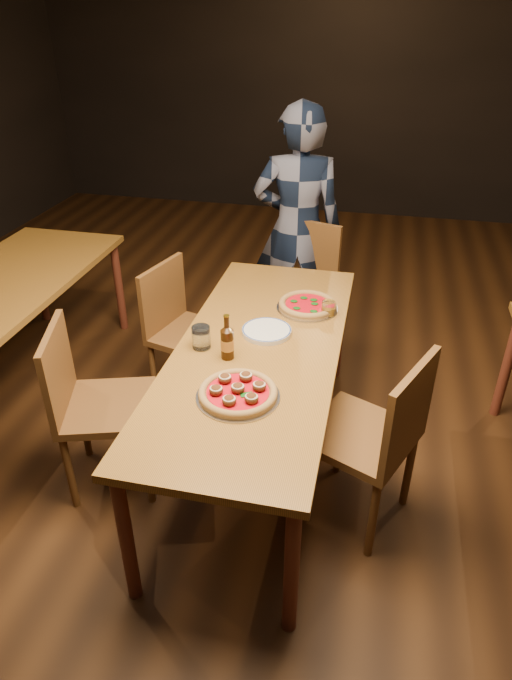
% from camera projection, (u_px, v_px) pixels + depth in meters
% --- Properties ---
extents(ground, '(9.00, 9.00, 0.00)m').
position_uv_depth(ground, '(258.00, 460.00, 3.21)').
color(ground, black).
extents(room_shell, '(9.00, 9.00, 9.00)m').
position_uv_depth(room_shell, '(259.00, 110.00, 2.25)').
color(room_shell, black).
rests_on(room_shell, ground).
extents(table_main, '(0.80, 2.00, 0.75)m').
position_uv_depth(table_main, '(258.00, 359.00, 2.86)').
color(table_main, brown).
rests_on(table_main, ground).
extents(chair_main_nw, '(0.56, 0.56, 0.96)m').
position_uv_depth(chair_main_nw, '(108.00, 405.00, 2.85)').
color(chair_main_nw, brown).
rests_on(chair_main_nw, ground).
extents(chair_main_sw, '(0.53, 0.53, 0.92)m').
position_uv_depth(chair_main_sw, '(192.00, 334.00, 3.50)').
color(chair_main_sw, brown).
rests_on(chair_main_sw, ground).
extents(chair_main_e, '(0.61, 0.61, 0.99)m').
position_uv_depth(chair_main_e, '(360.00, 434.00, 2.65)').
color(chair_main_e, brown).
rests_on(chair_main_e, ground).
extents(chair_end, '(0.57, 0.57, 0.99)m').
position_uv_depth(chair_end, '(294.00, 293.00, 3.92)').
color(chair_end, brown).
rests_on(chair_end, ground).
extents(pizza_meatball, '(0.37, 0.37, 0.07)m').
position_uv_depth(pizza_meatball, '(238.00, 392.00, 2.45)').
color(pizza_meatball, '#B7B7BF').
rests_on(pizza_meatball, table_main).
extents(pizza_margherita, '(0.34, 0.34, 0.05)m').
position_uv_depth(pizza_margherita, '(307.00, 305.00, 3.16)').
color(pizza_margherita, '#B7B7BF').
rests_on(pizza_margherita, table_main).
extents(plate_stack, '(0.26, 0.26, 0.02)m').
position_uv_depth(plate_stack, '(267.00, 331.00, 2.93)').
color(plate_stack, white).
rests_on(plate_stack, table_main).
extents(beer_bottle, '(0.06, 0.06, 0.23)m').
position_uv_depth(beer_bottle, '(227.00, 343.00, 2.70)').
color(beer_bottle, black).
rests_on(beer_bottle, table_main).
extents(water_glass, '(0.09, 0.09, 0.11)m').
position_uv_depth(water_glass, '(201.00, 337.00, 2.79)').
color(water_glass, white).
rests_on(water_glass, table_main).
extents(amber_glass, '(0.07, 0.07, 0.09)m').
position_uv_depth(amber_glass, '(328.00, 309.00, 3.08)').
color(amber_glass, '#AF7313').
rests_on(amber_glass, table_main).
extents(diner, '(0.68, 0.50, 1.71)m').
position_uv_depth(diner, '(297.00, 229.00, 3.97)').
color(diner, black).
rests_on(diner, ground).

